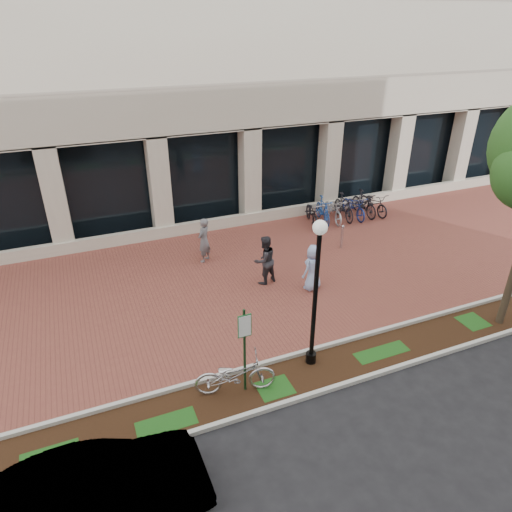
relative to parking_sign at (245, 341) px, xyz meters
name	(u,v)px	position (x,y,z in m)	size (l,w,h in m)	color
ground	(249,277)	(2.15, 5.16, -1.54)	(120.00, 120.00, 0.00)	black
brick_plaza	(249,277)	(2.15, 5.16, -1.53)	(40.00, 9.00, 0.01)	brown
planting_strip	(322,370)	(2.15, -0.09, -1.53)	(40.00, 1.50, 0.01)	black
curb_plaza_side	(309,351)	(2.15, 0.66, -1.48)	(40.00, 0.12, 0.12)	#B3B3A9
curb_street_side	(337,387)	(2.15, -0.84, -1.48)	(40.00, 0.12, 0.12)	#B3B3A9
parking_sign	(245,341)	(0.00, 0.00, 0.00)	(0.34, 0.07, 2.41)	#163D1E
lamppost	(316,288)	(2.02, 0.30, 0.82)	(0.36, 0.36, 4.17)	black
locked_bicycle	(235,375)	(-0.24, 0.05, -1.01)	(0.70, 2.01, 1.06)	#B9B9BD
pedestrian_left	(204,240)	(1.05, 6.98, -0.66)	(0.64, 0.42, 1.75)	#5D5D61
pedestrian_mid	(265,260)	(2.53, 4.64, -0.65)	(0.86, 0.67, 1.77)	#27272C
pedestrian_right	(313,268)	(3.86, 3.63, -0.71)	(0.81, 0.52, 1.65)	#92ACDA
bollard	(342,236)	(6.47, 5.93, -1.02)	(0.12, 0.12, 1.01)	#B4B5B9
bike_rack_cluster	(344,208)	(8.18, 8.52, -0.99)	(4.30, 2.12, 1.17)	black
sedan_near_curb	(90,498)	(-3.78, -2.10, -0.84)	(1.48, 4.23, 1.39)	#B6B6BB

